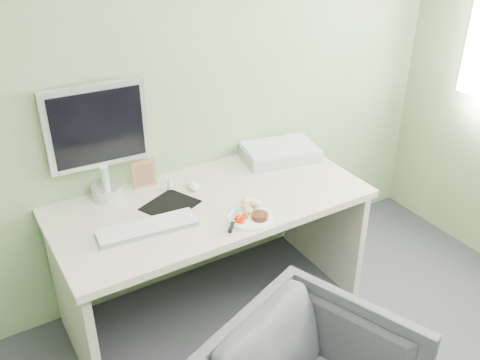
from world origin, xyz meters
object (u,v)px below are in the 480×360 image
desk (212,229)px  scanner (280,152)px  monitor (98,136)px  plate (250,218)px

desk → scanner: size_ratio=3.77×
desk → scanner: scanner is taller
desk → scanner: 0.64m
desk → monitor: bearing=144.3°
monitor → plate: bearing=-43.9°
desk → monitor: monitor is taller
monitor → desk: bearing=-32.2°
plate → scanner: scanner is taller
desk → plate: bearing=-72.2°
scanner → monitor: 1.06m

